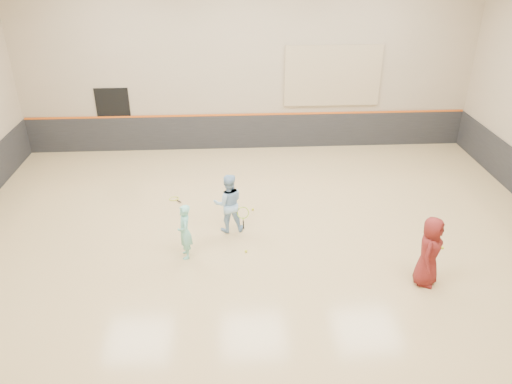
{
  "coord_description": "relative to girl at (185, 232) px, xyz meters",
  "views": [
    {
      "loc": [
        -0.69,
        -10.24,
        6.71
      ],
      "look_at": [
        -0.07,
        0.4,
        1.15
      ],
      "focal_mm": 35.0,
      "sensor_mm": 36.0,
      "label": 1
    }
  ],
  "objects": [
    {
      "name": "ball_beside_spare",
      "position": [
        1.66,
        2.06,
        -0.64
      ],
      "size": [
        0.07,
        0.07,
        0.07
      ],
      "primitive_type": "sphere",
      "color": "yellow",
      "rests_on": "floor"
    },
    {
      "name": "held_racket",
      "position": [
        1.36,
        0.95,
        -0.1
      ],
      "size": [
        0.38,
        0.38,
        0.59
      ],
      "primitive_type": null,
      "color": "#8CB828",
      "rests_on": "instructor"
    },
    {
      "name": "ball_under_racket",
      "position": [
        1.39,
        0.07,
        -0.64
      ],
      "size": [
        0.07,
        0.07,
        0.07
      ],
      "primitive_type": "sphere",
      "color": "yellow",
      "rests_on": "floor"
    },
    {
      "name": "young_man",
      "position": [
        5.18,
        -1.27,
        0.12
      ],
      "size": [
        0.84,
        0.92,
        1.59
      ],
      "primitive_type": "imported",
      "rotation": [
        0.0,
        0.0,
        1.02
      ],
      "color": "maroon",
      "rests_on": "floor"
    },
    {
      "name": "accent_stripe",
      "position": [
        1.74,
        6.49,
        0.55
      ],
      "size": [
        14.9,
        0.03,
        0.06
      ],
      "primitive_type": "cube",
      "color": "#D85914",
      "rests_on": "wall_back"
    },
    {
      "name": "acoustic_panel",
      "position": [
        4.54,
        6.48,
        1.83
      ],
      "size": [
        3.2,
        0.08,
        2.0
      ],
      "primitive_type": "cube",
      "color": "tan",
      "rests_on": "wall_back"
    },
    {
      "name": "spare_racket",
      "position": [
        -0.54,
        2.83,
        -0.62
      ],
      "size": [
        0.62,
        0.62,
        0.09
      ],
      "primitive_type": null,
      "color": "#C5D42E",
      "rests_on": "floor"
    },
    {
      "name": "girl",
      "position": [
        0.0,
        0.0,
        0.0
      ],
      "size": [
        0.38,
        0.53,
        1.34
      ],
      "primitive_type": "imported",
      "rotation": [
        0.0,
        0.0,
        -1.43
      ],
      "color": "#7BD6C6",
      "rests_on": "floor"
    },
    {
      "name": "instructor",
      "position": [
        1.0,
        1.11,
        0.1
      ],
      "size": [
        0.81,
        0.66,
        1.54
      ],
      "primitive_type": "imported",
      "rotation": [
        0.0,
        0.0,
        3.25
      ],
      "color": "#96C0E7",
      "rests_on": "floor"
    },
    {
      "name": "doorway",
      "position": [
        -2.76,
        6.51,
        0.43
      ],
      "size": [
        1.1,
        0.05,
        2.2
      ],
      "primitive_type": "cube",
      "color": "black",
      "rests_on": "floor"
    },
    {
      "name": "wainscot_back",
      "position": [
        1.74,
        6.5,
        -0.07
      ],
      "size": [
        14.9,
        0.04,
        1.2
      ],
      "primitive_type": "cube",
      "color": "#232326",
      "rests_on": "floor"
    },
    {
      "name": "ball_in_hand",
      "position": [
        5.35,
        -1.45,
        0.33
      ],
      "size": [
        0.07,
        0.07,
        0.07
      ],
      "primitive_type": "sphere",
      "color": "#C7D230",
      "rests_on": "young_man"
    },
    {
      "name": "room",
      "position": [
        1.74,
        0.53,
        0.14
      ],
      "size": [
        15.04,
        12.04,
        6.22
      ],
      "color": "tan",
      "rests_on": "ground"
    }
  ]
}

